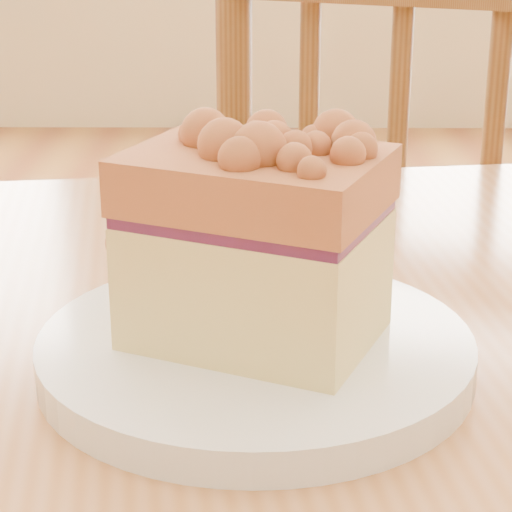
{
  "coord_description": "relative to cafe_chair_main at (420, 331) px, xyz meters",
  "views": [
    {
      "loc": [
        -0.21,
        -0.15,
        0.97
      ],
      "look_at": [
        -0.21,
        0.32,
        0.8
      ],
      "focal_mm": 70.0,
      "sensor_mm": 36.0,
      "label": 1
    }
  ],
  "objects": [
    {
      "name": "cafe_chair_main",
      "position": [
        0.0,
        0.0,
        0.0
      ],
      "size": [
        0.55,
        0.55,
        0.94
      ],
      "rotation": [
        0.0,
        0.0,
        2.75
      ],
      "color": "brown",
      "rests_on": "ground"
    },
    {
      "name": "cake_slice",
      "position": [
        -0.19,
        -0.64,
        0.35
      ],
      "size": [
        0.14,
        0.12,
        0.11
      ],
      "rotation": [
        0.0,
        0.0,
        -0.41
      ],
      "color": "#F4D78A",
      "rests_on": "plate"
    },
    {
      "name": "plate",
      "position": [
        -0.19,
        -0.64,
        0.28
      ],
      "size": [
        0.21,
        0.21,
        0.02
      ],
      "color": "white",
      "rests_on": "cafe_table_main"
    }
  ]
}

